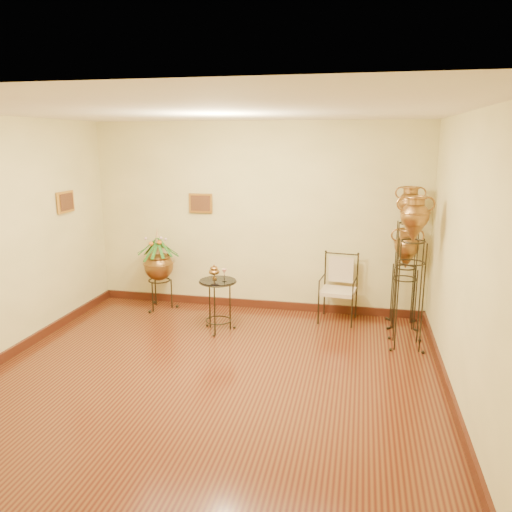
% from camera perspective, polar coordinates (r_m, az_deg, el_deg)
% --- Properties ---
extents(ground, '(5.00, 5.00, 0.00)m').
position_cam_1_polar(ground, '(5.55, -5.48, -14.06)').
color(ground, '#5C3216').
rests_on(ground, ground).
extents(room_shell, '(5.02, 5.02, 2.81)m').
position_cam_1_polar(room_shell, '(5.01, -5.96, 3.90)').
color(room_shell, beige).
rests_on(room_shell, ground).
extents(amphora_tall, '(0.43, 0.43, 1.96)m').
position_cam_1_polar(amphora_tall, '(7.05, 16.79, 0.01)').
color(amphora_tall, black).
rests_on(amphora_tall, ground).
extents(amphora_mid, '(0.53, 0.53, 1.92)m').
position_cam_1_polar(amphora_mid, '(6.34, 17.27, -1.75)').
color(amphora_mid, black).
rests_on(amphora_mid, ground).
extents(amphora_short, '(0.53, 0.53, 1.40)m').
position_cam_1_polar(amphora_short, '(7.12, 16.63, -2.36)').
color(amphora_short, black).
rests_on(amphora_short, ground).
extents(planter_urn, '(0.77, 0.77, 1.29)m').
position_cam_1_polar(planter_urn, '(7.68, -11.08, -0.76)').
color(planter_urn, black).
rests_on(planter_urn, ground).
extents(armchair, '(0.59, 0.56, 0.96)m').
position_cam_1_polar(armchair, '(7.16, 9.38, -3.70)').
color(armchair, black).
rests_on(armchair, ground).
extents(side_table, '(0.64, 0.64, 0.90)m').
position_cam_1_polar(side_table, '(6.76, -4.36, -5.54)').
color(side_table, black).
rests_on(side_table, ground).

